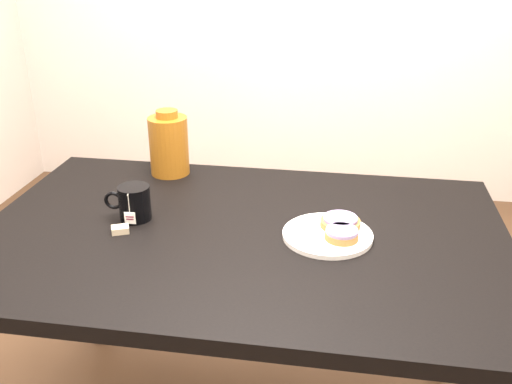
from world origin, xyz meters
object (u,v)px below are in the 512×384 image
at_px(table, 242,258).
at_px(mug, 134,203).
at_px(bagel_back, 340,222).
at_px(bagel_front, 342,234).
at_px(teabag_pouch, 120,230).
at_px(plate, 328,234).
at_px(bagel_package, 169,145).

height_order(table, mug, mug).
bearing_deg(bagel_back, bagel_front, -85.68).
xyz_separation_m(table, bagel_back, (0.26, 0.05, 0.11)).
bearing_deg(mug, bagel_back, -1.24).
relative_size(table, teabag_pouch, 31.11).
height_order(plate, teabag_pouch, teabag_pouch).
relative_size(plate, mug, 1.77).
distance_m(plate, teabag_pouch, 0.54).
height_order(mug, bagel_package, bagel_package).
distance_m(bagel_back, mug, 0.56).
distance_m(bagel_back, bagel_package, 0.65).
bearing_deg(bagel_back, teabag_pouch, -169.60).
bearing_deg(bagel_front, plate, 145.07).
bearing_deg(bagel_package, mug, -89.67).
height_order(table, bagel_front, bagel_front).
bearing_deg(mug, bagel_front, -8.16).
bearing_deg(bagel_back, mug, -177.88).
relative_size(plate, teabag_pouch, 5.19).
relative_size(table, mug, 10.59).
height_order(plate, bagel_back, bagel_back).
xyz_separation_m(bagel_front, mug, (-0.57, 0.05, 0.02)).
height_order(table, teabag_pouch, teabag_pouch).
bearing_deg(bagel_front, table, 174.95).
xyz_separation_m(bagel_back, teabag_pouch, (-0.57, -0.11, -0.02)).
xyz_separation_m(table, bagel_front, (0.26, -0.02, 0.11)).
xyz_separation_m(plate, mug, (-0.53, 0.02, 0.04)).
bearing_deg(bagel_package, bagel_back, -29.39).
bearing_deg(teabag_pouch, plate, 6.50).
bearing_deg(bagel_back, table, -170.03).
relative_size(bagel_front, mug, 0.90).
height_order(bagel_back, bagel_front, same).
relative_size(bagel_front, bagel_package, 0.55).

